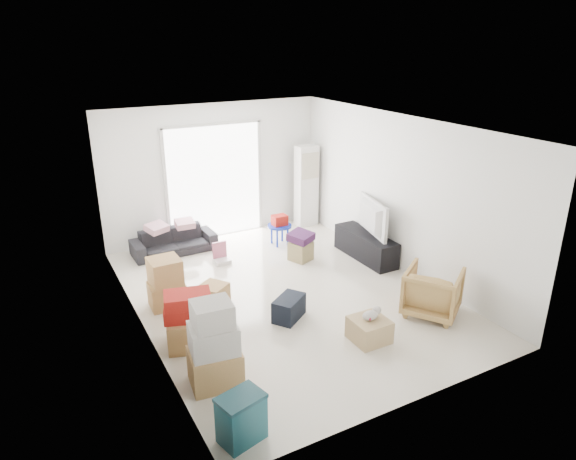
% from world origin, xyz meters
% --- Properties ---
extents(room_shell, '(4.98, 6.48, 3.18)m').
position_xyz_m(room_shell, '(0.00, 0.00, 1.35)').
color(room_shell, beige).
rests_on(room_shell, ground).
extents(sliding_door, '(2.10, 0.04, 2.33)m').
position_xyz_m(sliding_door, '(0.00, 2.98, 1.24)').
color(sliding_door, white).
rests_on(sliding_door, room_shell).
extents(ac_tower, '(0.45, 0.30, 1.75)m').
position_xyz_m(ac_tower, '(1.95, 2.65, 0.88)').
color(ac_tower, white).
rests_on(ac_tower, room_shell).
extents(tv_console, '(0.43, 1.44, 0.48)m').
position_xyz_m(tv_console, '(2.00, 0.54, 0.24)').
color(tv_console, black).
rests_on(tv_console, room_shell).
extents(television, '(0.89, 1.24, 0.15)m').
position_xyz_m(television, '(2.00, 0.54, 0.56)').
color(television, black).
rests_on(television, tv_console).
extents(sofa, '(1.58, 0.49, 0.62)m').
position_xyz_m(sofa, '(-1.06, 2.50, 0.31)').
color(sofa, black).
rests_on(sofa, room_shell).
extents(pillow_left, '(0.51, 0.47, 0.13)m').
position_xyz_m(pillow_left, '(-1.36, 2.52, 0.68)').
color(pillow_left, '#B88695').
rests_on(pillow_left, sofa).
extents(pillow_right, '(0.39, 0.32, 0.13)m').
position_xyz_m(pillow_right, '(-0.82, 2.50, 0.68)').
color(pillow_right, '#B88695').
rests_on(pillow_right, sofa).
extents(armchair, '(1.02, 1.04, 0.79)m').
position_xyz_m(armchair, '(1.62, -1.59, 0.39)').
color(armchair, tan).
rests_on(armchair, room_shell).
extents(storage_bins, '(0.53, 0.43, 0.54)m').
position_xyz_m(storage_bins, '(-1.90, -2.60, 0.27)').
color(storage_bins, '#1A5562').
rests_on(storage_bins, room_shell).
extents(box_stack_a, '(0.65, 0.57, 1.09)m').
position_xyz_m(box_stack_a, '(-1.80, -1.61, 0.49)').
color(box_stack_a, '#B38051').
rests_on(box_stack_a, room_shell).
extents(box_stack_b, '(0.72, 0.72, 0.77)m').
position_xyz_m(box_stack_b, '(-1.80, -0.66, 0.36)').
color(box_stack_b, '#B38051').
rests_on(box_stack_b, room_shell).
extents(box_stack_c, '(0.54, 0.46, 0.78)m').
position_xyz_m(box_stack_c, '(-1.77, 0.52, 0.38)').
color(box_stack_c, '#B38051').
rests_on(box_stack_c, room_shell).
extents(loose_box, '(0.54, 0.54, 0.32)m').
position_xyz_m(loose_box, '(-1.12, 0.24, 0.16)').
color(loose_box, '#B38051').
rests_on(loose_box, room_shell).
extents(duffel_bag, '(0.61, 0.56, 0.34)m').
position_xyz_m(duffel_bag, '(-0.31, -0.70, 0.17)').
color(duffel_bag, black).
rests_on(duffel_bag, room_shell).
extents(ottoman, '(0.46, 0.46, 0.36)m').
position_xyz_m(ottoman, '(0.89, 1.04, 0.18)').
color(ottoman, '#9B865A').
rests_on(ottoman, room_shell).
extents(blanket, '(0.52, 0.52, 0.14)m').
position_xyz_m(blanket, '(0.89, 1.04, 0.43)').
color(blanket, '#472051').
rests_on(blanket, ottoman).
extents(kids_table, '(0.48, 0.48, 0.61)m').
position_xyz_m(kids_table, '(0.90, 1.90, 0.43)').
color(kids_table, '#0F27AC').
rests_on(kids_table, room_shell).
extents(toy_walker, '(0.29, 0.25, 0.38)m').
position_xyz_m(toy_walker, '(-0.45, 1.64, 0.11)').
color(toy_walker, silver).
rests_on(toy_walker, room_shell).
extents(wood_crate, '(0.48, 0.48, 0.32)m').
position_xyz_m(wood_crate, '(0.37, -1.73, 0.16)').
color(wood_crate, tan).
rests_on(wood_crate, room_shell).
extents(plush_bunny, '(0.31, 0.17, 0.16)m').
position_xyz_m(plush_bunny, '(0.41, -1.73, 0.39)').
color(plush_bunny, '#B2ADA8').
rests_on(plush_bunny, wood_crate).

